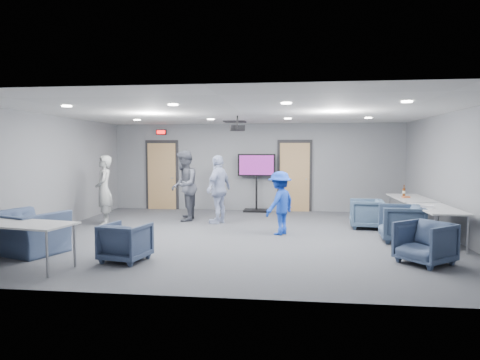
# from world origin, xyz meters

# --- Properties ---
(floor) EXTENTS (9.00, 9.00, 0.00)m
(floor) POSITION_xyz_m (0.00, 0.00, 0.00)
(floor) COLOR #3B3D43
(floor) RESTS_ON ground
(ceiling) EXTENTS (9.00, 9.00, 0.00)m
(ceiling) POSITION_xyz_m (0.00, 0.00, 2.70)
(ceiling) COLOR silver
(ceiling) RESTS_ON wall_back
(wall_back) EXTENTS (9.00, 0.02, 2.70)m
(wall_back) POSITION_xyz_m (0.00, 4.00, 1.35)
(wall_back) COLOR slate
(wall_back) RESTS_ON floor
(wall_front) EXTENTS (9.00, 0.02, 2.70)m
(wall_front) POSITION_xyz_m (0.00, -4.00, 1.35)
(wall_front) COLOR slate
(wall_front) RESTS_ON floor
(wall_left) EXTENTS (0.02, 8.00, 2.70)m
(wall_left) POSITION_xyz_m (-4.50, 0.00, 1.35)
(wall_left) COLOR slate
(wall_left) RESTS_ON floor
(wall_right) EXTENTS (0.02, 8.00, 2.70)m
(wall_right) POSITION_xyz_m (4.50, 0.00, 1.35)
(wall_right) COLOR slate
(wall_right) RESTS_ON floor
(door_left) EXTENTS (1.06, 0.17, 2.24)m
(door_left) POSITION_xyz_m (-3.00, 3.95, 1.07)
(door_left) COLOR black
(door_left) RESTS_ON wall_back
(door_right) EXTENTS (1.06, 0.17, 2.24)m
(door_right) POSITION_xyz_m (1.20, 3.95, 1.07)
(door_right) COLOR black
(door_right) RESTS_ON wall_back
(exit_sign) EXTENTS (0.32, 0.08, 0.16)m
(exit_sign) POSITION_xyz_m (-3.00, 3.93, 2.45)
(exit_sign) COLOR black
(exit_sign) RESTS_ON wall_back
(hvac_diffuser) EXTENTS (0.60, 0.60, 0.03)m
(hvac_diffuser) POSITION_xyz_m (-0.50, 2.80, 2.69)
(hvac_diffuser) COLOR black
(hvac_diffuser) RESTS_ON ceiling
(downlights) EXTENTS (6.18, 3.78, 0.02)m
(downlights) POSITION_xyz_m (0.00, 0.00, 2.68)
(downlights) COLOR white
(downlights) RESTS_ON ceiling
(person_a) EXTENTS (0.62, 0.75, 1.75)m
(person_a) POSITION_xyz_m (-3.58, 0.94, 0.87)
(person_a) COLOR #9B9E9B
(person_a) RESTS_ON floor
(person_b) EXTENTS (0.82, 0.99, 1.87)m
(person_b) POSITION_xyz_m (-1.74, 1.80, 0.94)
(person_b) COLOR #505461
(person_b) RESTS_ON floor
(person_c) EXTENTS (0.77, 1.11, 1.76)m
(person_c) POSITION_xyz_m (-0.75, 1.54, 0.88)
(person_c) COLOR #B1BDE3
(person_c) RESTS_ON floor
(person_d) EXTENTS (0.93, 1.05, 1.41)m
(person_d) POSITION_xyz_m (0.85, 0.23, 0.71)
(person_d) COLOR #1B40B5
(person_d) RESTS_ON floor
(chair_right_a) EXTENTS (0.85, 0.83, 0.71)m
(chair_right_a) POSITION_xyz_m (2.90, 1.24, 0.35)
(chair_right_a) COLOR #3D526B
(chair_right_a) RESTS_ON floor
(chair_right_b) EXTENTS (0.90, 0.88, 0.76)m
(chair_right_b) POSITION_xyz_m (3.35, -0.23, 0.38)
(chair_right_b) COLOR #36465E
(chair_right_b) RESTS_ON floor
(chair_right_c) EXTENTS (1.08, 1.07, 0.71)m
(chair_right_c) POSITION_xyz_m (3.30, -1.98, 0.35)
(chair_right_c) COLOR #36435D
(chair_right_c) RESTS_ON floor
(chair_front_a) EXTENTS (0.83, 0.85, 0.66)m
(chair_front_a) POSITION_xyz_m (-1.68, -2.40, 0.33)
(chair_front_a) COLOR #323E58
(chair_front_a) RESTS_ON floor
(chair_front_b) EXTENTS (1.47, 1.38, 0.77)m
(chair_front_b) POSITION_xyz_m (-3.67, -2.11, 0.39)
(chair_front_b) COLOR #3D4C69
(chair_front_b) RESTS_ON floor
(table_right_a) EXTENTS (0.78, 1.87, 0.73)m
(table_right_a) POSITION_xyz_m (4.00, 1.51, 0.69)
(table_right_a) COLOR #BABDBF
(table_right_a) RESTS_ON floor
(table_right_b) EXTENTS (0.72, 1.74, 0.73)m
(table_right_b) POSITION_xyz_m (4.00, -0.39, 0.68)
(table_right_b) COLOR #BABDBF
(table_right_b) RESTS_ON floor
(table_front_left) EXTENTS (1.94, 1.09, 0.73)m
(table_front_left) POSITION_xyz_m (-3.23, -3.00, 0.69)
(table_front_left) COLOR #BABDBF
(table_front_left) RESTS_ON floor
(bottle_right) EXTENTS (0.07, 0.07, 0.28)m
(bottle_right) POSITION_xyz_m (3.92, 1.88, 0.83)
(bottle_right) COLOR #56280E
(bottle_right) RESTS_ON table_right_a
(snack_box) EXTENTS (0.19, 0.15, 0.04)m
(snack_box) POSITION_xyz_m (3.86, 1.44, 0.75)
(snack_box) COLOR #B6572D
(snack_box) RESTS_ON table_right_a
(wrapper) EXTENTS (0.28, 0.24, 0.05)m
(wrapper) POSITION_xyz_m (3.81, -0.38, 0.76)
(wrapper) COLOR silver
(wrapper) RESTS_ON table_right_b
(tv_stand) EXTENTS (1.15, 0.55, 1.77)m
(tv_stand) POSITION_xyz_m (0.04, 3.75, 1.00)
(tv_stand) COLOR black
(tv_stand) RESTS_ON floor
(projector) EXTENTS (0.39, 0.36, 0.36)m
(projector) POSITION_xyz_m (-0.17, 0.76, 2.40)
(projector) COLOR black
(projector) RESTS_ON ceiling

